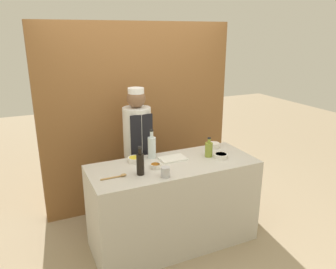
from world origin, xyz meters
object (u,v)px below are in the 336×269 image
object	(u,v)px
wooden_spoon	(117,176)
chef_center	(138,151)
cutting_board	(173,159)
cup_steel	(165,172)
sauce_bowl_orange	(155,166)
sauce_bowl_yellow	(135,159)
sauce_bowl_brown	(221,156)
bottle_clear	(152,147)
bottle_soy	(140,164)
bottle_oil	(209,149)
sauce_bowl_purple	(214,145)

from	to	relation	value
wooden_spoon	chef_center	distance (m)	0.84
cutting_board	cup_steel	bearing A→B (deg)	-124.53
sauce_bowl_orange	cutting_board	xyz separation A→B (m)	(0.26, 0.14, -0.02)
sauce_bowl_yellow	sauce_bowl_orange	bearing A→B (deg)	-61.18
cutting_board	chef_center	world-z (taller)	chef_center
chef_center	cup_steel	bearing A→B (deg)	-92.16
sauce_bowl_orange	cup_steel	size ratio (longest dim) A/B	1.13
chef_center	sauce_bowl_brown	bearing A→B (deg)	-43.76
sauce_bowl_orange	bottle_clear	world-z (taller)	bottle_clear
sauce_bowl_brown	cup_steel	world-z (taller)	cup_steel
bottle_soy	cup_steel	xyz separation A→B (m)	(0.20, -0.15, -0.06)
bottle_clear	bottle_oil	world-z (taller)	bottle_clear
sauce_bowl_brown	sauce_bowl_yellow	size ratio (longest dim) A/B	1.00
sauce_bowl_purple	cup_steel	size ratio (longest dim) A/B	1.38
bottle_oil	bottle_soy	size ratio (longest dim) A/B	0.77
bottle_clear	cup_steel	size ratio (longest dim) A/B	3.27
sauce_bowl_purple	cutting_board	size ratio (longest dim) A/B	0.48
sauce_bowl_purple	bottle_soy	world-z (taller)	bottle_soy
cutting_board	bottle_oil	bearing A→B (deg)	-12.00
cutting_board	bottle_soy	distance (m)	0.51
sauce_bowl_purple	wooden_spoon	distance (m)	1.33
bottle_soy	bottle_oil	bearing A→B (deg)	8.99
sauce_bowl_orange	cup_steel	bearing A→B (deg)	-88.42
sauce_bowl_brown	chef_center	world-z (taller)	chef_center
sauce_bowl_orange	cutting_board	bearing A→B (deg)	28.00
bottle_soy	cup_steel	bearing A→B (deg)	-37.65
sauce_bowl_purple	bottle_oil	size ratio (longest dim) A/B	0.62
sauce_bowl_brown	chef_center	bearing A→B (deg)	136.24
cup_steel	wooden_spoon	distance (m)	0.46
sauce_bowl_orange	chef_center	bearing A→B (deg)	86.51
bottle_clear	bottle_soy	distance (m)	0.45
bottle_oil	sauce_bowl_orange	bearing A→B (deg)	-175.31
cutting_board	cup_steel	distance (m)	0.45
bottle_clear	bottle_soy	xyz separation A→B (m)	(-0.27, -0.36, -0.01)
sauce_bowl_purple	sauce_bowl_brown	world-z (taller)	sauce_bowl_purple
sauce_bowl_orange	chef_center	distance (m)	0.65
sauce_bowl_purple	sauce_bowl_yellow	bearing A→B (deg)	-178.16
bottle_clear	bottle_soy	bearing A→B (deg)	-126.20
cup_steel	chef_center	xyz separation A→B (m)	(0.03, 0.88, -0.08)
sauce_bowl_orange	sauce_bowl_brown	xyz separation A→B (m)	(0.76, -0.04, 0.00)
sauce_bowl_orange	sauce_bowl_brown	world-z (taller)	sauce_bowl_brown
cup_steel	bottle_soy	bearing A→B (deg)	142.35
bottle_oil	bottle_soy	distance (m)	0.86
bottle_clear	sauce_bowl_orange	bearing A→B (deg)	-105.08
sauce_bowl_orange	cup_steel	world-z (taller)	cup_steel
sauce_bowl_orange	chef_center	world-z (taller)	chef_center
sauce_bowl_purple	wooden_spoon	xyz separation A→B (m)	(-1.29, -0.33, -0.02)
sauce_bowl_orange	wooden_spoon	distance (m)	0.42
cutting_board	sauce_bowl_yellow	bearing A→B (deg)	165.30
bottle_oil	cup_steel	xyz separation A→B (m)	(-0.66, -0.29, -0.04)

